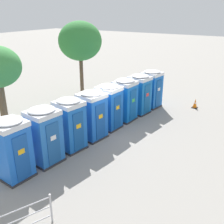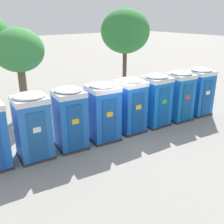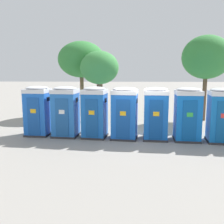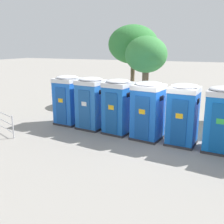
{
  "view_description": "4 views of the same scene",
  "coord_description": "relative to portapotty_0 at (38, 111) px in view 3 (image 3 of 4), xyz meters",
  "views": [
    {
      "loc": [
        -10.67,
        -7.51,
        6.31
      ],
      "look_at": [
        0.92,
        -0.22,
        0.9
      ],
      "focal_mm": 42.0,
      "sensor_mm": 36.0,
      "label": 1
    },
    {
      "loc": [
        -6.83,
        -8.55,
        5.13
      ],
      "look_at": [
        -0.28,
        -0.09,
        1.15
      ],
      "focal_mm": 42.0,
      "sensor_mm": 36.0,
      "label": 2
    },
    {
      "loc": [
        -0.93,
        -12.64,
        3.37
      ],
      "look_at": [
        -1.38,
        0.04,
        1.3
      ],
      "focal_mm": 42.0,
      "sensor_mm": 36.0,
      "label": 3
    },
    {
      "loc": [
        2.24,
        -10.77,
        4.0
      ],
      "look_at": [
        -2.57,
        0.17,
        0.97
      ],
      "focal_mm": 42.0,
      "sensor_mm": 36.0,
      "label": 4
    }
  ],
  "objects": [
    {
      "name": "ground_plane",
      "position": [
        5.2,
        -0.48,
        -1.28
      ],
      "size": [
        120.0,
        120.0,
        0.0
      ],
      "primitive_type": "plane",
      "color": "gray"
    },
    {
      "name": "portapotty_0",
      "position": [
        0.0,
        0.0,
        0.0
      ],
      "size": [
        1.27,
        1.29,
        2.54
      ],
      "color": "#2D2D33",
      "rests_on": "ground"
    },
    {
      "name": "portapotty_1",
      "position": [
        1.48,
        -0.21,
        -0.0
      ],
      "size": [
        1.35,
        1.32,
        2.54
      ],
      "color": "#2D2D33",
      "rests_on": "ground"
    },
    {
      "name": "portapotty_2",
      "position": [
        2.96,
        -0.37,
        0.0
      ],
      "size": [
        1.32,
        1.36,
        2.54
      ],
      "color": "#2D2D33",
      "rests_on": "ground"
    },
    {
      "name": "portapotty_3",
      "position": [
        4.44,
        -0.57,
        -0.0
      ],
      "size": [
        1.39,
        1.36,
        2.54
      ],
      "color": "#2D2D33",
      "rests_on": "ground"
    },
    {
      "name": "portapotty_4",
      "position": [
        5.94,
        -0.63,
        0.0
      ],
      "size": [
        1.26,
        1.29,
        2.54
      ],
      "color": "#2D2D33",
      "rests_on": "ground"
    },
    {
      "name": "portapotty_5",
      "position": [
        7.42,
        -0.79,
        -0.0
      ],
      "size": [
        1.3,
        1.28,
        2.54
      ],
      "color": "#2D2D33",
      "rests_on": "ground"
    },
    {
      "name": "portapotty_6",
      "position": [
        8.9,
        -1.03,
        0.0
      ],
      "size": [
        1.32,
        1.35,
        2.54
      ],
      "color": "#2D2D33",
      "rests_on": "ground"
    },
    {
      "name": "street_tree_0",
      "position": [
        9.76,
        4.3,
        2.85
      ],
      "size": [
        3.13,
        3.13,
        5.55
      ],
      "color": "brown",
      "rests_on": "ground"
    },
    {
      "name": "street_tree_1",
      "position": [
        2.83,
        4.36,
        2.14
      ],
      "size": [
        2.54,
        2.54,
        4.58
      ],
      "color": "brown",
      "rests_on": "ground"
    },
    {
      "name": "street_tree_2",
      "position": [
        1.37,
        6.14,
        2.78
      ],
      "size": [
        3.38,
        3.38,
        5.39
      ],
      "color": "brown",
      "rests_on": "ground"
    }
  ]
}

